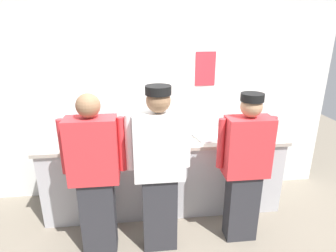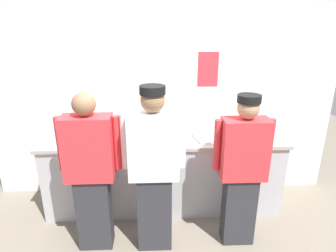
# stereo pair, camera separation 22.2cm
# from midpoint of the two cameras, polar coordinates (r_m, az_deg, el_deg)

# --- Properties ---
(ground_plane) EXTENTS (9.00, 9.00, 0.00)m
(ground_plane) POSITION_cam_midpoint_polar(r_m,az_deg,el_deg) (3.54, 1.26, -18.74)
(ground_plane) COLOR slate
(wall_back) EXTENTS (4.48, 0.11, 2.93)m
(wall_back) POSITION_cam_midpoint_polar(r_m,az_deg,el_deg) (3.65, 0.63, 8.05)
(wall_back) COLOR silver
(wall_back) RESTS_ON ground
(prep_counter) EXTENTS (2.86, 0.65, 0.93)m
(prep_counter) POSITION_cam_midpoint_polar(r_m,az_deg,el_deg) (3.56, 0.96, -9.35)
(prep_counter) COLOR #B2B2B7
(prep_counter) RESTS_ON ground
(chef_near_left) EXTENTS (0.60, 0.24, 1.64)m
(chef_near_left) POSITION_cam_midpoint_polar(r_m,az_deg,el_deg) (2.83, -13.13, -8.82)
(chef_near_left) COLOR #2D2D33
(chef_near_left) RESTS_ON ground
(chef_center) EXTENTS (0.61, 0.24, 1.70)m
(chef_center) POSITION_cam_midpoint_polar(r_m,az_deg,el_deg) (2.74, -0.53, -8.32)
(chef_center) COLOR #2D2D33
(chef_center) RESTS_ON ground
(chef_far_right) EXTENTS (0.59, 0.24, 1.60)m
(chef_far_right) POSITION_cam_midpoint_polar(r_m,az_deg,el_deg) (2.95, 16.83, -8.25)
(chef_far_right) COLOR #2D2D33
(chef_far_right) RESTS_ON ground
(plate_stack_front) EXTENTS (0.23, 0.23, 0.05)m
(plate_stack_front) POSITION_cam_midpoint_polar(r_m,az_deg,el_deg) (3.38, -0.86, -1.82)
(plate_stack_front) COLOR white
(plate_stack_front) RESTS_ON prep_counter
(mixing_bowl_steel) EXTENTS (0.32, 0.32, 0.13)m
(mixing_bowl_steel) POSITION_cam_midpoint_polar(r_m,az_deg,el_deg) (3.40, -6.94, -1.09)
(mixing_bowl_steel) COLOR #B7BABF
(mixing_bowl_steel) RESTS_ON prep_counter
(sheet_tray) EXTENTS (0.56, 0.46, 0.02)m
(sheet_tray) POSITION_cam_midpoint_polar(r_m,az_deg,el_deg) (3.45, 11.08, -2.01)
(sheet_tray) COLOR #B7BABF
(sheet_tray) RESTS_ON prep_counter
(squeeze_bottle_primary) EXTENTS (0.05, 0.05, 0.19)m
(squeeze_bottle_primary) POSITION_cam_midpoint_polar(r_m,az_deg,el_deg) (3.25, 3.12, -1.50)
(squeeze_bottle_primary) COLOR #56A333
(squeeze_bottle_primary) RESTS_ON prep_counter
(ramekin_green_sauce) EXTENTS (0.11, 0.11, 0.05)m
(ramekin_green_sauce) POSITION_cam_midpoint_polar(r_m,az_deg,el_deg) (3.40, 5.75, -1.76)
(ramekin_green_sauce) COLOR white
(ramekin_green_sauce) RESTS_ON prep_counter
(ramekin_yellow_sauce) EXTENTS (0.10, 0.10, 0.04)m
(ramekin_yellow_sauce) POSITION_cam_midpoint_polar(r_m,az_deg,el_deg) (3.23, 6.05, -3.03)
(ramekin_yellow_sauce) COLOR white
(ramekin_yellow_sauce) RESTS_ON prep_counter
(chefs_knife) EXTENTS (0.27, 0.03, 0.02)m
(chefs_knife) POSITION_cam_midpoint_polar(r_m,az_deg,el_deg) (3.67, 17.36, -1.30)
(chefs_knife) COLOR #B7BABF
(chefs_knife) RESTS_ON prep_counter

